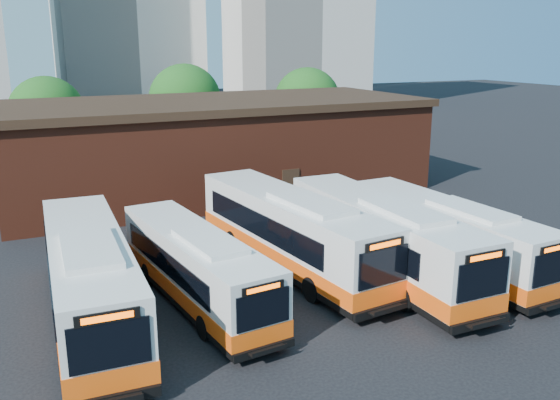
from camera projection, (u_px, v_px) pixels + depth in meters
name	position (u px, v px, depth m)	size (l,w,h in m)	color
ground	(372.00, 295.00, 24.75)	(220.00, 220.00, 0.00)	black
bus_farwest	(90.00, 282.00, 22.00)	(3.22, 13.09, 3.54)	silver
bus_west	(196.00, 270.00, 23.74)	(3.54, 11.44, 3.07)	silver
bus_midwest	(291.00, 234.00, 27.27)	(4.17, 13.54, 3.64)	silver
bus_mideast	(382.00, 241.00, 26.46)	(2.80, 13.09, 3.56)	silver
bus_east	(445.00, 237.00, 27.42)	(3.04, 12.08, 3.26)	silver
transit_worker	(426.00, 284.00, 23.47)	(0.69, 0.45, 1.90)	black
depot_building	(215.00, 145.00, 41.42)	(28.60, 12.60, 6.40)	#602616
tree_west	(47.00, 114.00, 47.50)	(6.00, 6.00, 7.65)	#382314
tree_mid	(185.00, 100.00, 54.03)	(6.56, 6.56, 8.36)	#382314
tree_east	(307.00, 101.00, 55.95)	(6.24, 6.24, 7.96)	#382314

